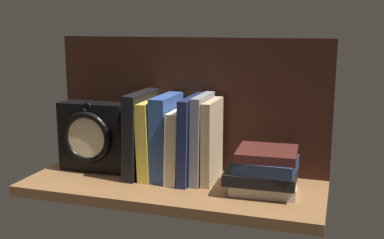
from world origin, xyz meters
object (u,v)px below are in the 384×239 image
at_px(book_blue_modern, 167,136).
at_px(book_tan_shortstories, 212,141).
at_px(book_black_skeptic, 141,133).
at_px(book_cream_twain, 181,144).
at_px(book_stack_side, 264,171).
at_px(book_gray_chess, 202,138).
at_px(book_yellow_seinlanguage, 153,138).
at_px(book_navy_bierce, 192,138).
at_px(framed_clock, 93,137).

relative_size(book_blue_modern, book_tan_shortstories, 1.03).
relative_size(book_black_skeptic, book_cream_twain, 1.21).
bearing_deg(book_blue_modern, book_stack_side, -9.56).
relative_size(book_blue_modern, book_cream_twain, 1.18).
bearing_deg(book_gray_chess, book_black_skeptic, 180.00).
height_order(book_yellow_seinlanguage, book_stack_side, book_yellow_seinlanguage).
bearing_deg(book_blue_modern, book_yellow_seinlanguage, 180.00).
relative_size(book_black_skeptic, book_gray_chess, 1.00).
bearing_deg(book_stack_side, book_yellow_seinlanguage, 171.64).
bearing_deg(book_gray_chess, book_cream_twain, -180.00).
height_order(book_cream_twain, book_navy_bierce, book_navy_bierce).
bearing_deg(book_yellow_seinlanguage, book_gray_chess, 0.00).
height_order(book_gray_chess, framed_clock, book_gray_chess).
bearing_deg(book_stack_side, book_gray_chess, 165.14).
bearing_deg(book_black_skeptic, book_navy_bierce, 0.00).
relative_size(book_cream_twain, book_navy_bierce, 0.84).
bearing_deg(book_stack_side, book_black_skeptic, 172.49).
bearing_deg(book_cream_twain, book_navy_bierce, 0.00).
height_order(book_yellow_seinlanguage, book_gray_chess, book_gray_chess).
distance_m(book_yellow_seinlanguage, book_tan_shortstories, 0.16).
xyz_separation_m(book_navy_bierce, book_stack_side, (0.19, -0.04, -0.05)).
bearing_deg(book_blue_modern, book_gray_chess, 0.00).
distance_m(book_black_skeptic, framed_clock, 0.13).
bearing_deg(book_navy_bierce, book_gray_chess, 0.00).
height_order(book_black_skeptic, book_tan_shortstories, book_black_skeptic).
bearing_deg(book_tan_shortstories, book_black_skeptic, 180.00).
xyz_separation_m(book_yellow_seinlanguage, framed_clock, (-0.16, -0.01, -0.01)).
xyz_separation_m(book_blue_modern, book_cream_twain, (0.04, -0.00, -0.02)).
distance_m(book_navy_bierce, book_gray_chess, 0.03).
xyz_separation_m(book_navy_bierce, framed_clock, (-0.27, -0.01, -0.01)).
distance_m(book_black_skeptic, book_stack_side, 0.33).
bearing_deg(book_cream_twain, book_stack_side, -11.16).
height_order(book_cream_twain, book_gray_chess, book_gray_chess).
xyz_separation_m(book_black_skeptic, framed_clock, (-0.13, -0.01, -0.02)).
bearing_deg(book_black_skeptic, book_tan_shortstories, 0.00).
relative_size(book_gray_chess, framed_clock, 1.14).
bearing_deg(book_yellow_seinlanguage, book_blue_modern, 0.00).
relative_size(book_navy_bierce, book_stack_side, 1.26).
height_order(book_black_skeptic, book_navy_bierce, book_black_skeptic).
relative_size(book_yellow_seinlanguage, book_tan_shortstories, 0.96).
relative_size(book_gray_chess, book_stack_side, 1.29).
relative_size(book_navy_bierce, book_tan_shortstories, 1.03).
bearing_deg(book_yellow_seinlanguage, book_cream_twain, -0.00).
height_order(book_yellow_seinlanguage, book_cream_twain, book_yellow_seinlanguage).
relative_size(book_blue_modern, book_navy_bierce, 1.00).
distance_m(book_tan_shortstories, framed_clock, 0.32).
distance_m(book_gray_chess, book_stack_side, 0.18).
distance_m(book_blue_modern, book_stack_side, 0.26).
height_order(book_cream_twain, book_tan_shortstories, book_tan_shortstories).
height_order(book_black_skeptic, framed_clock, book_black_skeptic).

